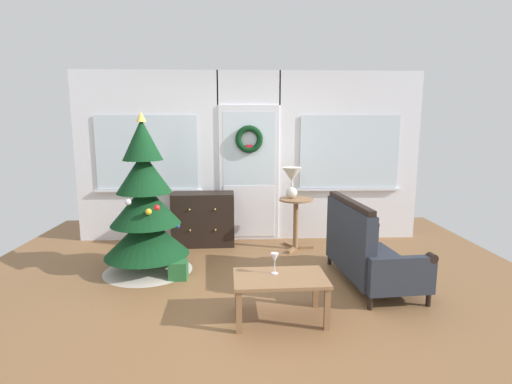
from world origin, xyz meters
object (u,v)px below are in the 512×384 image
Objects in this scene: settee_sofa at (365,251)px; coffee_table at (280,283)px; gift_box at (178,270)px; dresser_cabinet at (203,219)px; table_lamp at (292,178)px; side_table at (296,214)px; christmas_tree at (146,212)px; wine_glass at (275,259)px.

settee_sofa is 1.30m from coffee_table.
settee_sofa reaches higher than gift_box.
table_lamp reaches higher than dresser_cabinet.
settee_sofa is 3.26× the size of table_lamp.
side_table is 3.52× the size of gift_box.
christmas_tree reaches higher than table_lamp.
christmas_tree is 9.81× the size of wine_glass.
wine_glass is at bearing -68.90° from dresser_cabinet.
table_lamp is at bearing 24.02° from christmas_tree.
table_lamp is at bearing 37.48° from gift_box.
coffee_table is 4.12× the size of gift_box.
coffee_table is at bearing -142.15° from settee_sofa.
table_lamp is 2.11× the size of gift_box.
gift_box is (-2.10, 0.20, -0.27)m from settee_sofa.
coffee_table is (-0.36, -2.10, -0.67)m from table_lamp.
side_table is 0.50m from table_lamp.
side_table is at bearing -10.93° from dresser_cabinet.
christmas_tree is 2.09× the size of dresser_cabinet.
side_table is 3.76× the size of wine_glass.
coffee_table is 0.22m from wine_glass.
coffee_table reaches higher than gift_box.
christmas_tree is at bearing -157.66° from side_table.
wine_glass is (-0.05, 0.08, 0.20)m from coffee_table.
christmas_tree is 2.05m from table_lamp.
side_table is at bearing 78.40° from coffee_table.
gift_box is (-0.17, -1.33, -0.29)m from dresser_cabinet.
settee_sofa is at bearing -38.23° from dresser_cabinet.
side_table is (-0.60, 1.27, 0.14)m from settee_sofa.
wine_glass reaches higher than gift_box.
side_table is (1.33, -0.26, 0.13)m from dresser_cabinet.
dresser_cabinet is 1.36m from side_table.
christmas_tree is 2.00m from coffee_table.
table_lamp reaches higher than gift_box.
christmas_tree is 2.08m from side_table.
settee_sofa reaches higher than wine_glass.
dresser_cabinet is 1.25× the size of side_table.
settee_sofa is 2.13m from gift_box.
coffee_table is (-0.42, -2.06, -0.17)m from side_table.
settee_sofa is at bearing 33.92° from wine_glass.
christmas_tree is 2.61× the size of side_table.
side_table is 1.89m from gift_box.
gift_box is at bearing -142.52° from table_lamp.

